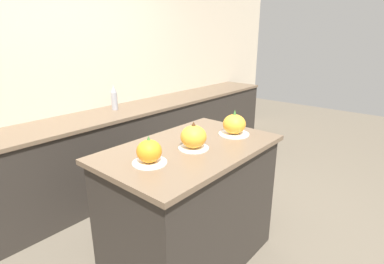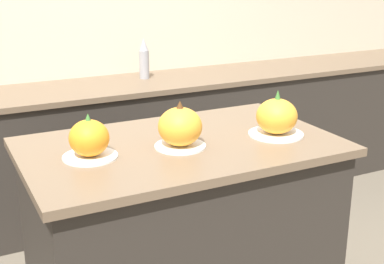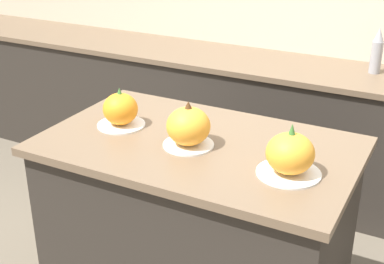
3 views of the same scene
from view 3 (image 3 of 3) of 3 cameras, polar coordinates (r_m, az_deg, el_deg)
wall_back at (r=3.67m, az=13.47°, el=13.33°), size 8.00×0.06×2.50m
kitchen_island at (r=2.43m, az=0.62°, el=-11.37°), size 1.29×0.79×0.96m
back_counter at (r=3.60m, az=10.88°, el=-0.00°), size 6.00×0.60×0.90m
pumpkin_cake_left at (r=2.35m, az=-7.57°, el=2.34°), size 0.21×0.21×0.17m
pumpkin_cake_center at (r=2.13m, az=-0.39°, el=0.51°), size 0.21×0.21×0.19m
pumpkin_cake_right at (r=1.95m, az=10.41°, el=-2.42°), size 0.24×0.24×0.20m
bottle_tall at (r=3.40m, az=19.12°, el=8.11°), size 0.07×0.07×0.28m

